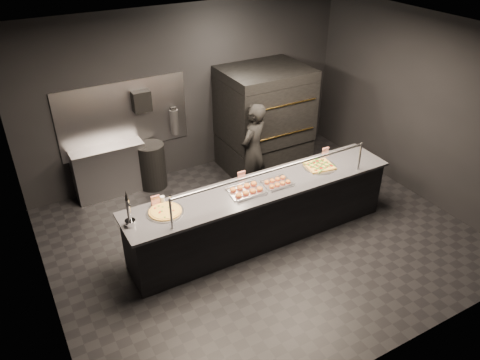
{
  "coord_description": "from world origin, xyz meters",
  "views": [
    {
      "loc": [
        -3.04,
        -4.76,
        4.42
      ],
      "look_at": [
        -0.26,
        0.2,
        0.99
      ],
      "focal_mm": 35.0,
      "sensor_mm": 36.0,
      "label": 1
    }
  ],
  "objects_px": {
    "prep_shelf": "(110,171)",
    "towel_dispenser": "(141,101)",
    "round_pizza": "(165,212)",
    "trash_bin": "(152,166)",
    "pizza_oven": "(264,119)",
    "fire_extinguisher": "(174,121)",
    "beer_tap": "(129,216)",
    "slider_tray_a": "(246,190)",
    "service_counter": "(262,212)",
    "square_pizza": "(319,166)",
    "slider_tray_b": "(277,183)",
    "worker": "(253,151)"
  },
  "relations": [
    {
      "from": "pizza_oven",
      "to": "beer_tap",
      "type": "bearing_deg",
      "value": -148.94
    },
    {
      "from": "pizza_oven",
      "to": "beer_tap",
      "type": "xyz_separation_m",
      "value": [
        -3.13,
        -1.89,
        0.1
      ]
    },
    {
      "from": "service_counter",
      "to": "fire_extinguisher",
      "type": "bearing_deg",
      "value": 98.3
    },
    {
      "from": "round_pizza",
      "to": "square_pizza",
      "type": "relative_size",
      "value": 0.98
    },
    {
      "from": "service_counter",
      "to": "trash_bin",
      "type": "xyz_separation_m",
      "value": [
        -0.9,
        2.22,
        -0.06
      ]
    },
    {
      "from": "square_pizza",
      "to": "slider_tray_a",
      "type": "bearing_deg",
      "value": -176.96
    },
    {
      "from": "pizza_oven",
      "to": "trash_bin",
      "type": "relative_size",
      "value": 2.34
    },
    {
      "from": "towel_dispenser",
      "to": "slider_tray_a",
      "type": "xyz_separation_m",
      "value": [
        0.62,
        -2.42,
        -0.6
      ]
    },
    {
      "from": "beer_tap",
      "to": "round_pizza",
      "type": "relative_size",
      "value": 1.03
    },
    {
      "from": "round_pizza",
      "to": "slider_tray_a",
      "type": "relative_size",
      "value": 0.93
    },
    {
      "from": "service_counter",
      "to": "slider_tray_b",
      "type": "distance_m",
      "value": 0.53
    },
    {
      "from": "slider_tray_b",
      "to": "trash_bin",
      "type": "height_order",
      "value": "slider_tray_b"
    },
    {
      "from": "beer_tap",
      "to": "service_counter",
      "type": "bearing_deg",
      "value": -0.45
    },
    {
      "from": "fire_extinguisher",
      "to": "slider_tray_b",
      "type": "bearing_deg",
      "value": -77.19
    },
    {
      "from": "service_counter",
      "to": "round_pizza",
      "type": "height_order",
      "value": "service_counter"
    },
    {
      "from": "prep_shelf",
      "to": "towel_dispenser",
      "type": "relative_size",
      "value": 3.43
    },
    {
      "from": "towel_dispenser",
      "to": "slider_tray_b",
      "type": "bearing_deg",
      "value": -65.64
    },
    {
      "from": "prep_shelf",
      "to": "towel_dispenser",
      "type": "distance_m",
      "value": 1.31
    },
    {
      "from": "pizza_oven",
      "to": "slider_tray_b",
      "type": "distance_m",
      "value": 2.2
    },
    {
      "from": "square_pizza",
      "to": "round_pizza",
      "type": "bearing_deg",
      "value": 179.58
    },
    {
      "from": "pizza_oven",
      "to": "beer_tap",
      "type": "distance_m",
      "value": 3.66
    },
    {
      "from": "round_pizza",
      "to": "trash_bin",
      "type": "bearing_deg",
      "value": 75.7
    },
    {
      "from": "towel_dispenser",
      "to": "square_pizza",
      "type": "distance_m",
      "value": 3.1
    },
    {
      "from": "pizza_oven",
      "to": "square_pizza",
      "type": "height_order",
      "value": "pizza_oven"
    },
    {
      "from": "slider_tray_b",
      "to": "square_pizza",
      "type": "bearing_deg",
      "value": 7.22
    },
    {
      "from": "round_pizza",
      "to": "trash_bin",
      "type": "height_order",
      "value": "round_pizza"
    },
    {
      "from": "prep_shelf",
      "to": "fire_extinguisher",
      "type": "xyz_separation_m",
      "value": [
        1.25,
        0.08,
        0.61
      ]
    },
    {
      "from": "service_counter",
      "to": "worker",
      "type": "distance_m",
      "value": 1.31
    },
    {
      "from": "trash_bin",
      "to": "beer_tap",
      "type": "bearing_deg",
      "value": -115.03
    },
    {
      "from": "pizza_oven",
      "to": "round_pizza",
      "type": "relative_size",
      "value": 3.86
    },
    {
      "from": "beer_tap",
      "to": "square_pizza",
      "type": "height_order",
      "value": "beer_tap"
    },
    {
      "from": "pizza_oven",
      "to": "slider_tray_a",
      "type": "relative_size",
      "value": 3.6
    },
    {
      "from": "service_counter",
      "to": "prep_shelf",
      "type": "distance_m",
      "value": 2.82
    },
    {
      "from": "beer_tap",
      "to": "worker",
      "type": "xyz_separation_m",
      "value": [
        2.46,
        1.13,
        -0.24
      ]
    },
    {
      "from": "pizza_oven",
      "to": "fire_extinguisher",
      "type": "height_order",
      "value": "pizza_oven"
    },
    {
      "from": "prep_shelf",
      "to": "square_pizza",
      "type": "distance_m",
      "value": 3.52
    },
    {
      "from": "pizza_oven",
      "to": "fire_extinguisher",
      "type": "relative_size",
      "value": 3.78
    },
    {
      "from": "beer_tap",
      "to": "slider_tray_a",
      "type": "bearing_deg",
      "value": -1.4
    },
    {
      "from": "slider_tray_b",
      "to": "pizza_oven",
      "type": "bearing_deg",
      "value": 63.19
    },
    {
      "from": "service_counter",
      "to": "fire_extinguisher",
      "type": "distance_m",
      "value": 2.5
    },
    {
      "from": "round_pizza",
      "to": "slider_tray_b",
      "type": "bearing_deg",
      "value": -4.22
    },
    {
      "from": "slider_tray_a",
      "to": "trash_bin",
      "type": "relative_size",
      "value": 0.65
    },
    {
      "from": "slider_tray_b",
      "to": "worker",
      "type": "xyz_separation_m",
      "value": [
        0.32,
        1.21,
        -0.12
      ]
    },
    {
      "from": "towel_dispenser",
      "to": "fire_extinguisher",
      "type": "height_order",
      "value": "towel_dispenser"
    },
    {
      "from": "service_counter",
      "to": "fire_extinguisher",
      "type": "xyz_separation_m",
      "value": [
        -0.35,
        2.4,
        0.6
      ]
    },
    {
      "from": "service_counter",
      "to": "square_pizza",
      "type": "height_order",
      "value": "service_counter"
    },
    {
      "from": "beer_tap",
      "to": "trash_bin",
      "type": "relative_size",
      "value": 0.63
    },
    {
      "from": "slider_tray_b",
      "to": "worker",
      "type": "height_order",
      "value": "worker"
    },
    {
      "from": "prep_shelf",
      "to": "round_pizza",
      "type": "distance_m",
      "value": 2.31
    },
    {
      "from": "pizza_oven",
      "to": "round_pizza",
      "type": "bearing_deg",
      "value": -145.26
    }
  ]
}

